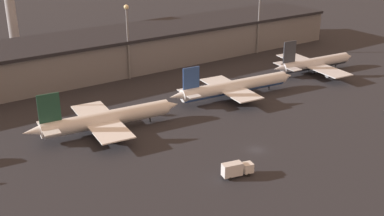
# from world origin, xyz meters

# --- Properties ---
(ground) EXTENTS (600.00, 600.00, 0.00)m
(ground) POSITION_xyz_m (0.00, 0.00, 0.00)
(ground) COLOR #26262B
(terminal_building) EXTENTS (213.46, 30.52, 14.79)m
(terminal_building) POSITION_xyz_m (0.00, 88.07, 7.43)
(terminal_building) COLOR slate
(terminal_building) RESTS_ON ground
(airplane_1) EXTENTS (47.28, 31.09, 14.51)m
(airplane_1) POSITION_xyz_m (-28.40, 33.98, 3.89)
(airplane_1) COLOR white
(airplane_1) RESTS_ON ground
(airplane_2) EXTENTS (50.13, 27.26, 13.38)m
(airplane_2) POSITION_xyz_m (20.35, 34.81, 3.79)
(airplane_2) COLOR white
(airplane_2) RESTS_ON ground
(airplane_3) EXTENTS (40.88, 36.03, 14.34)m
(airplane_3) POSITION_xyz_m (64.64, 38.83, 3.68)
(airplane_3) COLOR silver
(airplane_3) RESTS_ON ground
(service_vehicle_1) EXTENTS (8.21, 3.93, 3.90)m
(service_vehicle_1) POSITION_xyz_m (-13.60, -8.01, 2.14)
(service_vehicle_1) COLOR white
(service_vehicle_1) RESTS_ON ground
(lamp_post_1) EXTENTS (1.80, 1.80, 28.52)m
(lamp_post_1) POSITION_xyz_m (-0.36, 73.22, 17.83)
(lamp_post_1) COLOR slate
(lamp_post_1) RESTS_ON ground
(lamp_post_2) EXTENTS (1.80, 1.80, 26.11)m
(lamp_post_2) POSITION_xyz_m (64.89, 73.22, 16.51)
(lamp_post_2) COLOR slate
(lamp_post_2) RESTS_ON ground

